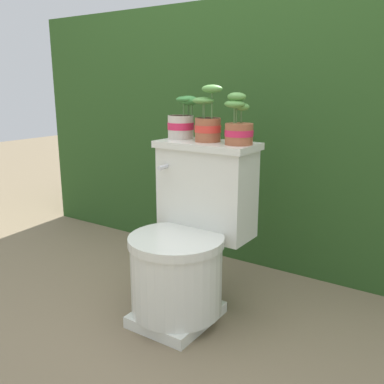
{
  "coord_description": "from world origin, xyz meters",
  "views": [
    {
      "loc": [
        1.03,
        -1.32,
        1.0
      ],
      "look_at": [
        0.04,
        0.14,
        0.55
      ],
      "focal_mm": 40.0,
      "sensor_mm": 36.0,
      "label": 1
    }
  ],
  "objects_px": {
    "toilet": "(189,241)",
    "potted_plant_left": "(182,122)",
    "potted_plant_midleft": "(208,121)",
    "potted_plant_middle": "(239,126)"
  },
  "relations": [
    {
      "from": "toilet",
      "to": "potted_plant_left",
      "type": "xyz_separation_m",
      "value": [
        -0.15,
        0.17,
        0.5
      ]
    },
    {
      "from": "toilet",
      "to": "potted_plant_middle",
      "type": "height_order",
      "value": "potted_plant_middle"
    },
    {
      "from": "toilet",
      "to": "potted_plant_middle",
      "type": "xyz_separation_m",
      "value": [
        0.15,
        0.14,
        0.49
      ]
    },
    {
      "from": "potted_plant_midleft",
      "to": "potted_plant_middle",
      "type": "height_order",
      "value": "potted_plant_midleft"
    },
    {
      "from": "toilet",
      "to": "potted_plant_midleft",
      "type": "height_order",
      "value": "potted_plant_midleft"
    },
    {
      "from": "potted_plant_midleft",
      "to": "potted_plant_middle",
      "type": "bearing_deg",
      "value": -1.89
    },
    {
      "from": "potted_plant_left",
      "to": "potted_plant_midleft",
      "type": "xyz_separation_m",
      "value": [
        0.15,
        -0.02,
        0.01
      ]
    },
    {
      "from": "potted_plant_middle",
      "to": "potted_plant_midleft",
      "type": "bearing_deg",
      "value": 178.11
    },
    {
      "from": "toilet",
      "to": "potted_plant_midleft",
      "type": "distance_m",
      "value": 0.53
    },
    {
      "from": "toilet",
      "to": "potted_plant_left",
      "type": "height_order",
      "value": "potted_plant_left"
    }
  ]
}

